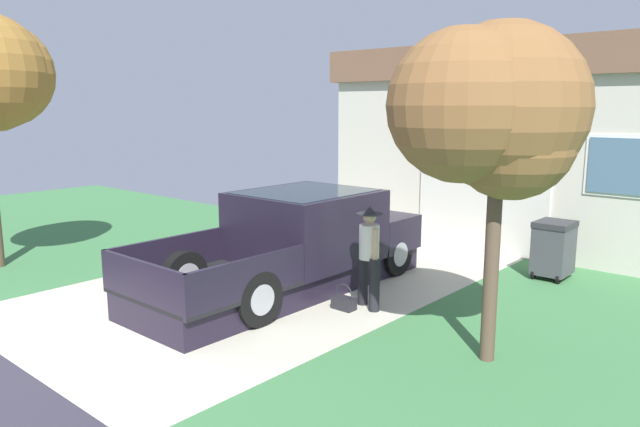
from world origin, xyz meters
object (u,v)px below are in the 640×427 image
at_px(house_with_garage, 561,141).
at_px(neighbor_tree, 491,113).
at_px(pickup_truck, 302,243).
at_px(wheeled_trash_bin, 553,247).
at_px(handbag, 344,302).
at_px(person_with_hat, 369,253).

relative_size(house_with_garage, neighbor_tree, 2.21).
bearing_deg(pickup_truck, wheeled_trash_bin, 46.41).
distance_m(handbag, neighbor_tree, 3.73).
bearing_deg(house_with_garage, wheeled_trash_bin, -70.82).
distance_m(neighbor_tree, wheeled_trash_bin, 4.75).
bearing_deg(wheeled_trash_bin, pickup_truck, -133.78).
xyz_separation_m(person_with_hat, neighbor_tree, (2.14, -0.60, 2.12)).
height_order(handbag, wheeled_trash_bin, wheeled_trash_bin).
bearing_deg(neighbor_tree, wheeled_trash_bin, 98.48).
height_order(person_with_hat, handbag, person_with_hat).
bearing_deg(neighbor_tree, person_with_hat, 164.40).
distance_m(pickup_truck, house_with_garage, 8.03).
relative_size(person_with_hat, neighbor_tree, 0.39).
bearing_deg(house_with_garage, pickup_truck, -101.33).
bearing_deg(neighbor_tree, handbag, 173.06).
bearing_deg(wheeled_trash_bin, neighbor_tree, -81.52).
xyz_separation_m(house_with_garage, neighbor_tree, (2.17, -8.54, 0.78)).
bearing_deg(pickup_truck, neighbor_tree, -11.96).
bearing_deg(house_with_garage, neighbor_tree, -75.77).
height_order(pickup_truck, person_with_hat, pickup_truck).
height_order(pickup_truck, handbag, pickup_truck).
bearing_deg(person_with_hat, wheeled_trash_bin, -90.95).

